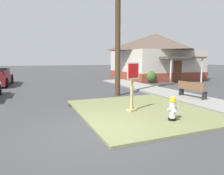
{
  "coord_description": "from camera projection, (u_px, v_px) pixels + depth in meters",
  "views": [
    {
      "loc": [
        -1.79,
        -5.52,
        2.13
      ],
      "look_at": [
        1.58,
        2.76,
        0.9
      ],
      "focal_mm": 32.05,
      "sensor_mm": 36.0,
      "label": 1
    }
  ],
  "objects": [
    {
      "name": "manhole_cover",
      "position": [
        75.0,
        105.0,
        9.51
      ],
      "size": [
        0.7,
        0.7,
        0.02
      ],
      "primitive_type": "cylinder",
      "color": "black",
      "rests_on": "ground"
    },
    {
      "name": "grass_corner_patch",
      "position": [
        141.0,
        110.0,
        8.44
      ],
      "size": [
        5.11,
        5.92,
        0.08
      ],
      "primitive_type": "cube",
      "color": "olive",
      "rests_on": "ground"
    },
    {
      "name": "fire_hydrant",
      "position": [
        173.0,
        109.0,
        6.82
      ],
      "size": [
        0.38,
        0.34,
        0.84
      ],
      "color": "black",
      "rests_on": "grass_corner_patch"
    },
    {
      "name": "street_bench",
      "position": [
        192.0,
        89.0,
        10.83
      ],
      "size": [
        0.57,
        1.72,
        0.85
      ],
      "color": "brown",
      "rests_on": "sidewalk_strip"
    },
    {
      "name": "ground_plane",
      "position": [
        98.0,
        131.0,
        6.02
      ],
      "size": [
        160.0,
        160.0,
        0.0
      ],
      "primitive_type": "plane",
      "color": "#3D3D3F"
    },
    {
      "name": "corner_house",
      "position": [
        155.0,
        56.0,
        22.92
      ],
      "size": [
        8.48,
        9.4,
        5.13
      ],
      "color": "brown",
      "rests_on": "ground"
    },
    {
      "name": "utility_pole",
      "position": [
        118.0,
        13.0,
        11.49
      ],
      "size": [
        1.8,
        0.32,
        9.26
      ],
      "color": "#42301E",
      "rests_on": "ground"
    },
    {
      "name": "sidewalk_strip",
      "position": [
        159.0,
        91.0,
        13.54
      ],
      "size": [
        2.2,
        16.14,
        0.12
      ],
      "primitive_type": "cube",
      "color": "gray",
      "rests_on": "ground"
    },
    {
      "name": "shrub_near_porch",
      "position": [
        150.0,
        77.0,
        18.75
      ],
      "size": [
        1.18,
        1.18,
        1.17
      ],
      "primitive_type": "ellipsoid",
      "color": "#3C5B26",
      "rests_on": "ground"
    },
    {
      "name": "stop_sign",
      "position": [
        132.0,
        89.0,
        8.0
      ],
      "size": [
        0.63,
        0.38,
        1.96
      ],
      "color": "tan",
      "rests_on": "grass_corner_patch"
    }
  ]
}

